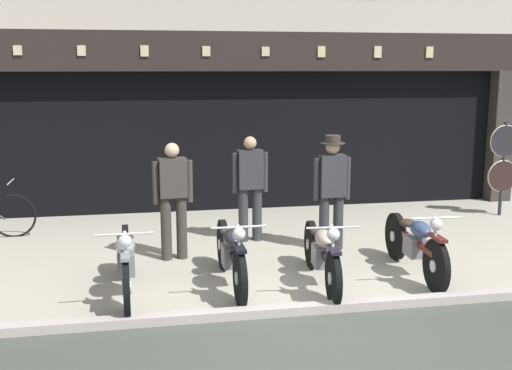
{
  "coord_description": "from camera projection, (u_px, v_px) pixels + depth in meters",
  "views": [
    {
      "loc": [
        -1.72,
        -6.23,
        2.68
      ],
      "look_at": [
        -0.05,
        2.72,
        0.95
      ],
      "focal_mm": 43.85,
      "sensor_mm": 36.0,
      "label": 1
    }
  ],
  "objects": [
    {
      "name": "motorcycle_center_right",
      "position": [
        415.0,
        243.0,
        8.1
      ],
      "size": [
        0.62,
        2.02,
        0.93
      ],
      "rotation": [
        0.0,
        0.0,
        3.1
      ],
      "color": "black",
      "rests_on": "ground"
    },
    {
      "name": "motorcycle_center_left",
      "position": [
        231.0,
        253.0,
        7.68
      ],
      "size": [
        0.62,
        2.06,
        0.93
      ],
      "rotation": [
        0.0,
        0.0,
        3.15
      ],
      "color": "black",
      "rests_on": "ground"
    },
    {
      "name": "motorcycle_left",
      "position": [
        126.0,
        260.0,
        7.37
      ],
      "size": [
        0.62,
        2.08,
        0.94
      ],
      "rotation": [
        0.0,
        0.0,
        3.16
      ],
      "color": "black",
      "rests_on": "ground"
    },
    {
      "name": "salesman_left",
      "position": [
        173.0,
        196.0,
        8.69
      ],
      "size": [
        0.56,
        0.27,
        1.65
      ],
      "rotation": [
        0.0,
        0.0,
        3.25
      ],
      "color": "#38332D",
      "rests_on": "ground"
    },
    {
      "name": "motorcycle_center",
      "position": [
        322.0,
        252.0,
        7.72
      ],
      "size": [
        0.62,
        2.04,
        0.91
      ],
      "rotation": [
        0.0,
        0.0,
        3.05
      ],
      "color": "black",
      "rests_on": "ground"
    },
    {
      "name": "advert_board_near",
      "position": [
        68.0,
        126.0,
        11.21
      ],
      "size": [
        0.72,
        0.03,
        1.05
      ],
      "color": "silver"
    },
    {
      "name": "salesman_right",
      "position": [
        332.0,
        187.0,
        9.14
      ],
      "size": [
        0.56,
        0.35,
        1.71
      ],
      "rotation": [
        0.0,
        0.0,
        3.17
      ],
      "color": "#2D2D33",
      "rests_on": "ground"
    },
    {
      "name": "ground",
      "position": [
        333.0,
        360.0,
        5.89
      ],
      "size": [
        23.26,
        22.0,
        0.18
      ],
      "color": "#A29E8C"
    },
    {
      "name": "tyre_sign_pole",
      "position": [
        504.0,
        160.0,
        11.28
      ],
      "size": [
        0.58,
        0.06,
        1.71
      ],
      "color": "#232328",
      "rests_on": "ground"
    },
    {
      "name": "shop_facade",
      "position": [
        222.0,
        111.0,
        13.27
      ],
      "size": [
        11.56,
        4.42,
        6.5
      ],
      "color": "black",
      "rests_on": "ground"
    },
    {
      "name": "advert_board_far",
      "position": [
        6.0,
        129.0,
        11.02
      ],
      "size": [
        0.79,
        0.03,
        1.04
      ],
      "color": "silver"
    },
    {
      "name": "shopkeeper_center",
      "position": [
        250.0,
        184.0,
        9.63
      ],
      "size": [
        0.56,
        0.25,
        1.64
      ],
      "rotation": [
        0.0,
        0.0,
        3.19
      ],
      "color": "#2D2D33",
      "rests_on": "ground"
    }
  ]
}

